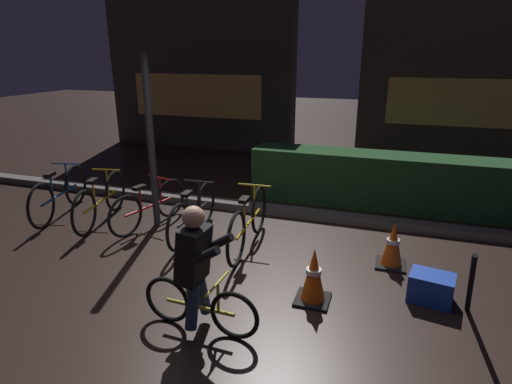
% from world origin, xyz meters
% --- Properties ---
extents(ground_plane, '(40.00, 40.00, 0.00)m').
position_xyz_m(ground_plane, '(0.00, 0.00, 0.00)').
color(ground_plane, black).
extents(sidewalk_curb, '(12.00, 0.24, 0.12)m').
position_xyz_m(sidewalk_curb, '(0.00, 2.20, 0.06)').
color(sidewalk_curb, '#56544F').
rests_on(sidewalk_curb, ground).
extents(hedge_row, '(4.80, 0.70, 0.90)m').
position_xyz_m(hedge_row, '(1.80, 3.10, 0.45)').
color(hedge_row, '#214723').
rests_on(hedge_row, ground).
extents(storefront_left, '(5.12, 0.54, 4.75)m').
position_xyz_m(storefront_left, '(-3.32, 6.50, 2.36)').
color(storefront_left, '#383330').
rests_on(storefront_left, ground).
extents(storefront_right, '(4.59, 0.54, 3.92)m').
position_xyz_m(storefront_right, '(3.08, 7.20, 1.95)').
color(storefront_right, '#42382D').
rests_on(storefront_right, ground).
extents(street_post, '(0.10, 0.10, 2.52)m').
position_xyz_m(street_post, '(-1.59, 1.20, 1.26)').
color(street_post, '#2D2D33').
rests_on(street_post, ground).
extents(parked_bike_leftmost, '(0.52, 1.69, 0.79)m').
position_xyz_m(parked_bike_leftmost, '(-3.24, 1.05, 0.36)').
color(parked_bike_leftmost, black).
rests_on(parked_bike_leftmost, ground).
extents(parked_bike_left_mid, '(0.47, 1.65, 0.77)m').
position_xyz_m(parked_bike_left_mid, '(-2.44, 1.02, 0.35)').
color(parked_bike_left_mid, black).
rests_on(parked_bike_left_mid, ground).
extents(parked_bike_center_left, '(0.49, 1.50, 0.71)m').
position_xyz_m(parked_bike_center_left, '(-1.65, 1.12, 0.32)').
color(parked_bike_center_left, black).
rests_on(parked_bike_center_left, ground).
extents(parked_bike_center_right, '(0.46, 1.61, 0.74)m').
position_xyz_m(parked_bike_center_right, '(-0.87, 1.01, 0.34)').
color(parked_bike_center_right, black).
rests_on(parked_bike_center_right, ground).
extents(parked_bike_right_mid, '(0.46, 1.74, 0.80)m').
position_xyz_m(parked_bike_right_mid, '(-0.00, 0.90, 0.36)').
color(parked_bike_right_mid, black).
rests_on(parked_bike_right_mid, ground).
extents(traffic_cone_near, '(0.36, 0.36, 0.61)m').
position_xyz_m(traffic_cone_near, '(1.06, -0.10, 0.30)').
color(traffic_cone_near, black).
rests_on(traffic_cone_near, ground).
extents(traffic_cone_far, '(0.36, 0.36, 0.57)m').
position_xyz_m(traffic_cone_far, '(1.83, 0.97, 0.28)').
color(traffic_cone_far, black).
rests_on(traffic_cone_far, ground).
extents(blue_crate, '(0.49, 0.39, 0.30)m').
position_xyz_m(blue_crate, '(2.24, 0.30, 0.15)').
color(blue_crate, '#193DB7').
rests_on(blue_crate, ground).
extents(cyclist, '(1.19, 0.53, 1.25)m').
position_xyz_m(cyclist, '(0.12, -0.88, 0.63)').
color(cyclist, black).
rests_on(cyclist, ground).
extents(closed_umbrella, '(0.15, 0.41, 0.79)m').
position_xyz_m(closed_umbrella, '(2.55, 0.05, 0.39)').
color(closed_umbrella, black).
rests_on(closed_umbrella, ground).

